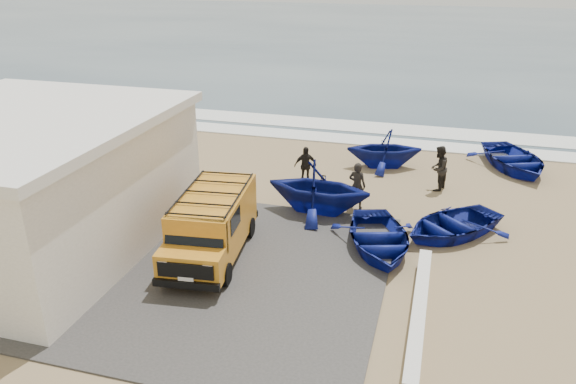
# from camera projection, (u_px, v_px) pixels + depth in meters

# --- Properties ---
(ground) EXTENTS (160.00, 160.00, 0.00)m
(ground) POSITION_uv_depth(u_px,v_px,m) (269.00, 245.00, 18.43)
(ground) COLOR #967E57
(slab) EXTENTS (12.00, 10.00, 0.05)m
(slab) POSITION_uv_depth(u_px,v_px,m) (187.00, 265.00, 17.15)
(slab) COLOR #43403D
(slab) RESTS_ON ground
(ocean) EXTENTS (180.00, 88.00, 0.01)m
(ocean) POSITION_uv_depth(u_px,v_px,m) (408.00, 34.00, 68.06)
(ocean) COLOR #385166
(ocean) RESTS_ON ground
(surf_line) EXTENTS (180.00, 1.60, 0.06)m
(surf_line) POSITION_uv_depth(u_px,v_px,m) (339.00, 138.00, 29.05)
(surf_line) COLOR white
(surf_line) RESTS_ON ground
(surf_wash) EXTENTS (180.00, 2.20, 0.04)m
(surf_wash) POSITION_uv_depth(u_px,v_px,m) (347.00, 126.00, 31.27)
(surf_wash) COLOR white
(surf_wash) RESTS_ON ground
(building) EXTENTS (8.40, 9.40, 4.30)m
(building) POSITION_uv_depth(u_px,v_px,m) (22.00, 182.00, 17.70)
(building) COLOR white
(building) RESTS_ON ground
(parapet) EXTENTS (0.35, 6.00, 0.55)m
(parapet) POSITION_uv_depth(u_px,v_px,m) (419.00, 314.00, 14.40)
(parapet) COLOR silver
(parapet) RESTS_ON ground
(van) EXTENTS (2.41, 5.01, 2.07)m
(van) POSITION_uv_depth(u_px,v_px,m) (212.00, 223.00, 17.40)
(van) COLOR orange
(van) RESTS_ON ground
(boat_near_left) EXTENTS (3.89, 4.65, 0.83)m
(boat_near_left) POSITION_uv_depth(u_px,v_px,m) (379.00, 238.00, 17.98)
(boat_near_left) COLOR navy
(boat_near_left) RESTS_ON ground
(boat_near_right) EXTENTS (4.68, 4.73, 0.80)m
(boat_near_right) POSITION_uv_depth(u_px,v_px,m) (452.00, 224.00, 18.92)
(boat_near_right) COLOR navy
(boat_near_right) RESTS_ON ground
(boat_mid_left) EXTENTS (4.00, 3.51, 2.00)m
(boat_mid_left) POSITION_uv_depth(u_px,v_px,m) (318.00, 187.00, 20.37)
(boat_mid_left) COLOR navy
(boat_mid_left) RESTS_ON ground
(boat_far_left) EXTENTS (3.87, 3.54, 1.73)m
(boat_far_left) POSITION_uv_depth(u_px,v_px,m) (384.00, 148.00, 24.92)
(boat_far_left) COLOR navy
(boat_far_left) RESTS_ON ground
(boat_far_right) EXTENTS (4.56, 5.28, 0.92)m
(boat_far_right) POSITION_uv_depth(u_px,v_px,m) (514.00, 159.00, 24.81)
(boat_far_right) COLOR navy
(boat_far_right) RESTS_ON ground
(fisherman_front) EXTENTS (0.72, 0.53, 1.79)m
(fisherman_front) POSITION_uv_depth(u_px,v_px,m) (357.00, 186.00, 20.79)
(fisherman_front) COLOR black
(fisherman_front) RESTS_ON ground
(fisherman_middle) EXTENTS (0.95, 1.07, 1.84)m
(fisherman_middle) POSITION_uv_depth(u_px,v_px,m) (439.00, 168.00, 22.42)
(fisherman_middle) COLOR black
(fisherman_middle) RESTS_ON ground
(fisherman_back) EXTENTS (1.01, 0.79, 1.60)m
(fisherman_back) POSITION_uv_depth(u_px,v_px,m) (305.00, 165.00, 23.07)
(fisherman_back) COLOR black
(fisherman_back) RESTS_ON ground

